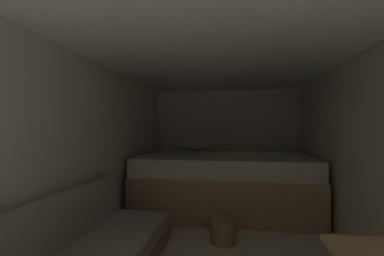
{
  "coord_description": "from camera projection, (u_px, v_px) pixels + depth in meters",
  "views": [
    {
      "loc": [
        0.13,
        -0.61,
        1.26
      ],
      "look_at": [
        -0.32,
        2.36,
        1.26
      ],
      "focal_mm": 24.97,
      "sensor_mm": 36.0,
      "label": 1
    }
  ],
  "objects": [
    {
      "name": "wicker_basket",
      "position": [
        223.0,
        231.0,
        2.93
      ],
      "size": [
        0.29,
        0.29,
        0.25
      ],
      "color": "olive",
      "rests_on": "ground"
    },
    {
      "name": "bed",
      "position": [
        224.0,
        181.0,
        4.17
      ],
      "size": [
        2.55,
        1.71,
        1.0
      ],
      "color": "tan",
      "rests_on": "ground"
    },
    {
      "name": "wall_back",
      "position": [
        226.0,
        142.0,
        5.08
      ],
      "size": [
        2.77,
        0.05,
        1.97
      ],
      "primitive_type": "cube",
      "color": "beige",
      "rests_on": "ground"
    },
    {
      "name": "wall_right",
      "position": [
        379.0,
        160.0,
        2.27
      ],
      "size": [
        0.05,
        5.23,
        1.97
      ],
      "primitive_type": "cube",
      "color": "beige",
      "rests_on": "ground"
    },
    {
      "name": "ceiling_slab",
      "position": [
        218.0,
        48.0,
        2.47
      ],
      "size": [
        2.77,
        5.23,
        0.05
      ],
      "primitive_type": "cube",
      "color": "white",
      "rests_on": "wall_left"
    },
    {
      "name": "wall_left",
      "position": [
        83.0,
        155.0,
        2.68
      ],
      "size": [
        0.05,
        5.23,
        1.97
      ],
      "primitive_type": "cube",
      "color": "beige",
      "rests_on": "ground"
    }
  ]
}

